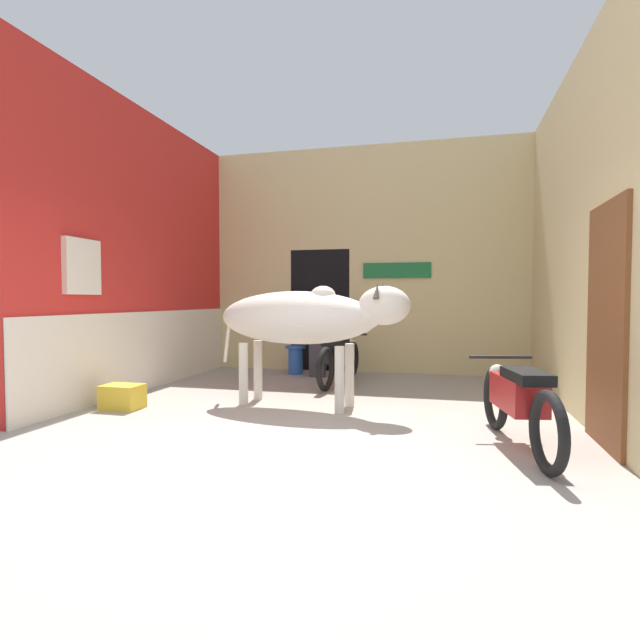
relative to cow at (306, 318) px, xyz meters
name	(u,v)px	position (x,y,z in m)	size (l,w,h in m)	color
ground_plane	(274,453)	(0.22, -1.77, -1.05)	(30.00, 30.00, 0.00)	#9E9389
wall_left_shopfront	(140,255)	(-2.59, 0.58, 0.85)	(0.25, 4.72, 3.92)	red
wall_back_with_doorway	(353,276)	(-0.02, 3.18, 0.64)	(5.44, 0.93, 3.92)	#D1BC84
wall_right_with_door	(578,241)	(3.03, 0.55, 0.88)	(0.22, 4.72, 3.92)	#D1BC84
cow	(306,318)	(0.00, 0.00, 0.00)	(2.39, 0.90, 1.46)	beige
motorcycle_near	(518,400)	(2.19, -1.15, -0.63)	(0.60, 1.88, 0.74)	black
motorcycle_far	(340,356)	(0.06, 1.64, -0.63)	(0.58, 1.85, 0.74)	black
shopkeeper_seated	(319,334)	(-0.43, 2.35, -0.35)	(0.36, 0.33, 1.31)	#3D3842
plastic_stool	(296,359)	(-0.87, 2.44, -0.79)	(0.35, 0.35, 0.48)	#2856B2
crate	(122,397)	(-2.04, -0.63, -0.91)	(0.44, 0.32, 0.28)	gold
bucket	(520,384)	(2.58, 1.51, -0.92)	(0.26, 0.26, 0.26)	#A8A8B2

